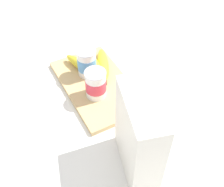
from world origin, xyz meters
name	(u,v)px	position (x,y,z in m)	size (l,w,h in m)	color
ground_plane	(97,87)	(0.00, 0.00, 0.00)	(2.40, 2.40, 0.00)	silver
cutting_board	(97,85)	(0.00, 0.00, 0.01)	(0.35, 0.21, 0.02)	tan
cereal_box	(139,136)	(-0.31, 0.04, 0.12)	(0.18, 0.07, 0.24)	white
yogurt_cup_front	(96,84)	(-0.05, 0.02, 0.06)	(0.07, 0.07, 0.10)	white
yogurt_cup_back	(87,63)	(0.06, 0.01, 0.07)	(0.07, 0.07, 0.10)	white
banana_bunch	(94,66)	(0.07, -0.02, 0.03)	(0.19, 0.16, 0.04)	yellow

